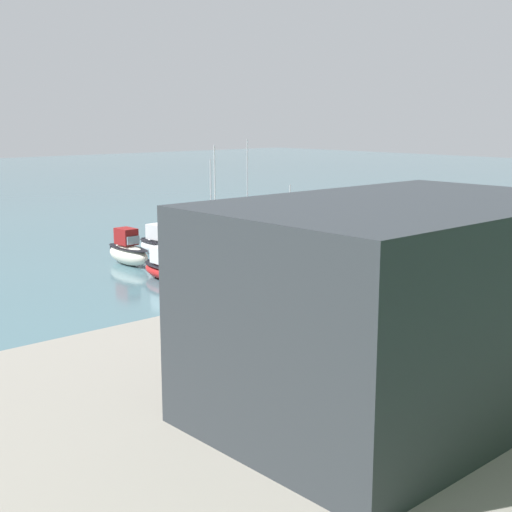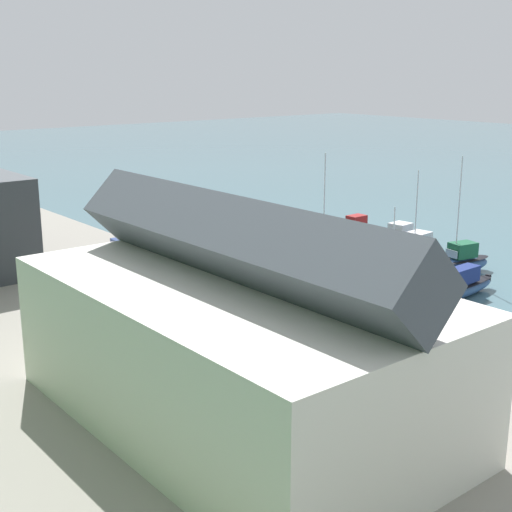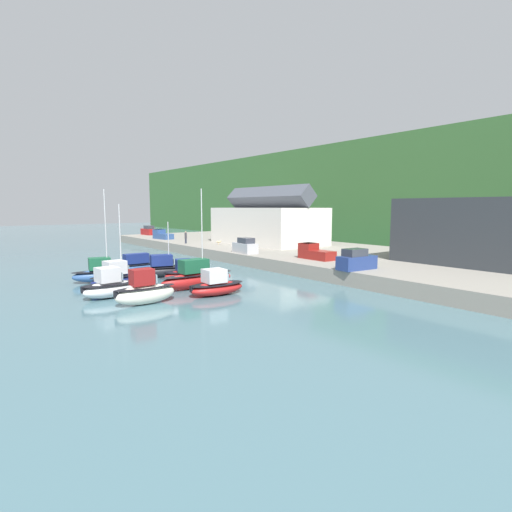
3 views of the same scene
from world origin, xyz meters
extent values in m
plane|color=#476B75|center=(0.00, 0.00, 0.00)|extent=(320.00, 320.00, 0.00)
cube|color=#2D3338|center=(15.38, 29.77, 5.22)|extent=(14.18, 9.01, 7.37)
cube|color=slate|center=(15.38, 25.32, 5.22)|extent=(13.47, 0.10, 4.42)
ellipsoid|color=#33568E|center=(-10.78, 1.57, 0.56)|extent=(1.82, 8.42, 1.11)
ellipsoid|color=black|center=(-10.78, 1.57, 0.94)|extent=(1.88, 8.59, 0.12)
cube|color=navy|center=(-10.76, 1.15, 1.70)|extent=(1.25, 2.97, 1.18)
cube|color=#8CA5B2|center=(-10.82, 2.76, 1.52)|extent=(1.04, 0.14, 0.59)
cube|color=black|center=(-10.64, -2.41, 0.78)|extent=(0.37, 0.29, 0.56)
ellipsoid|color=black|center=(-5.73, 2.50, 0.66)|extent=(3.63, 7.05, 1.32)
ellipsoid|color=black|center=(-5.73, 2.50, 1.12)|extent=(3.74, 7.20, 0.12)
cube|color=navy|center=(-5.82, 2.18, 1.93)|extent=(2.00, 2.67, 1.23)
cube|color=#8CA5B2|center=(-5.46, 3.47, 1.75)|extent=(1.26, 0.44, 0.61)
cylinder|color=silver|center=(-5.59, 2.99, 3.79)|extent=(0.10, 0.10, 4.95)
ellipsoid|color=red|center=(-2.03, 3.29, 0.58)|extent=(3.52, 5.14, 1.15)
ellipsoid|color=black|center=(-2.03, 3.29, 0.98)|extent=(3.64, 5.25, 0.12)
cube|color=navy|center=(-2.10, 3.07, 1.75)|extent=(2.07, 2.07, 1.19)
cube|color=#8CA5B2|center=(-1.80, 4.00, 1.57)|extent=(1.44, 0.55, 0.59)
cube|color=black|center=(-2.71, 1.17, 0.81)|extent=(0.43, 0.38, 0.56)
ellipsoid|color=red|center=(2.19, 2.28, 0.79)|extent=(2.04, 7.86, 1.58)
ellipsoid|color=black|center=(2.19, 2.28, 1.35)|extent=(2.12, 8.02, 0.12)
cube|color=#195638|center=(2.20, 1.89, 2.23)|extent=(1.47, 2.77, 1.30)
cube|color=#8CA5B2|center=(2.17, 3.41, 2.04)|extent=(1.28, 0.13, 0.65)
cylinder|color=silver|center=(2.18, 2.87, 5.63)|extent=(0.10, 0.10, 8.10)
ellipsoid|color=red|center=(6.01, 2.09, 0.60)|extent=(2.48, 5.34, 1.19)
ellipsoid|color=black|center=(6.01, 2.09, 1.01)|extent=(2.58, 5.45, 0.12)
cube|color=silver|center=(6.00, 1.83, 1.79)|extent=(1.76, 1.91, 1.20)
cube|color=#8CA5B2|center=(6.05, 2.89, 1.61)|extent=(1.51, 0.17, 0.60)
cube|color=black|center=(5.89, -0.39, 0.84)|extent=(0.37, 0.30, 0.56)
ellipsoid|color=#33568E|center=(-6.82, -4.04, 0.68)|extent=(3.07, 6.35, 1.37)
ellipsoid|color=black|center=(-6.82, -4.04, 1.16)|extent=(3.17, 6.48, 0.12)
cube|color=#195638|center=(-6.88, -4.34, 1.99)|extent=(1.83, 2.37, 1.24)
cube|color=#8CA5B2|center=(-6.64, -3.14, 1.80)|extent=(1.29, 0.35, 0.62)
cylinder|color=silver|center=(-6.73, -3.59, 5.57)|extent=(0.10, 0.10, 8.40)
ellipsoid|color=navy|center=(-2.48, -3.94, 0.74)|extent=(2.68, 5.49, 1.48)
ellipsoid|color=black|center=(-2.48, -3.94, 1.25)|extent=(2.78, 5.61, 0.12)
cube|color=silver|center=(-2.45, -4.20, 2.11)|extent=(1.81, 2.01, 1.27)
cube|color=#8CA5B2|center=(-2.55, -3.13, 1.92)|extent=(1.48, 0.24, 0.63)
cylinder|color=silver|center=(-2.51, -3.54, 4.83)|extent=(0.10, 0.10, 6.72)
ellipsoid|color=silver|center=(1.12, -5.81, 0.72)|extent=(2.68, 5.24, 1.44)
ellipsoid|color=black|center=(1.12, -5.81, 1.22)|extent=(2.77, 5.35, 0.12)
cube|color=silver|center=(1.15, -6.06, 2.07)|extent=(1.82, 1.92, 1.26)
cube|color=#8CA5B2|center=(1.05, -5.03, 1.88)|extent=(1.49, 0.24, 0.63)
cube|color=black|center=(1.35, -8.20, 1.01)|extent=(0.38, 0.31, 0.56)
ellipsoid|color=white|center=(5.34, -4.37, 0.82)|extent=(1.65, 5.07, 1.63)
ellipsoid|color=black|center=(5.34, -4.37, 1.39)|extent=(1.71, 5.17, 0.12)
cube|color=maroon|center=(5.34, -4.63, 2.29)|extent=(1.23, 1.77, 1.31)
cube|color=#8CA5B2|center=(5.34, -3.59, 2.09)|extent=(1.11, 0.10, 0.65)
cube|color=black|center=(5.34, -6.78, 1.14)|extent=(0.36, 0.28, 0.56)
cube|color=#B7B7BC|center=(-8.44, 15.90, 2.24)|extent=(4.36, 2.20, 1.40)
cube|color=#333842|center=(-8.13, 15.87, 3.32)|extent=(2.45, 1.75, 0.76)
cube|color=navy|center=(10.54, 16.18, 2.24)|extent=(2.21, 4.36, 1.40)
cube|color=#333842|center=(10.50, 15.87, 3.32)|extent=(1.75, 2.45, 0.76)
cube|color=maroon|center=(2.98, 18.87, 2.09)|extent=(3.53, 2.03, 1.10)
cube|color=maroon|center=(0.96, 18.89, 2.49)|extent=(1.91, 1.92, 1.90)
cube|color=#2D333D|center=(0.96, 18.89, 3.19)|extent=(1.63, 1.81, 0.50)
camera|label=1|loc=(35.30, 44.27, 11.69)|focal=50.00mm
camera|label=2|loc=(-40.33, 44.87, 16.37)|focal=50.00mm
camera|label=3|loc=(36.16, -16.91, 7.92)|focal=28.00mm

